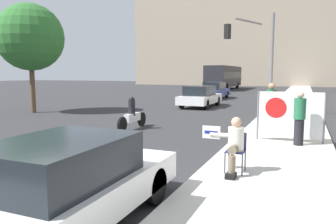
{
  "coord_description": "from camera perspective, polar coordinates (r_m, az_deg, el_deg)",
  "views": [
    {
      "loc": [
        4.29,
        -4.56,
        2.28
      ],
      "look_at": [
        -0.01,
        5.75,
        0.95
      ],
      "focal_mm": 35.0,
      "sensor_mm": 36.0,
      "label": 1
    }
  ],
  "objects": [
    {
      "name": "city_bus_on_road",
      "position": [
        47.17,
        9.77,
        6.18
      ],
      "size": [
        2.62,
        12.2,
        3.26
      ],
      "color": "#232328",
      "rests_on": "ground_plane"
    },
    {
      "name": "traffic_light_pole",
      "position": [
        18.88,
        14.65,
        10.89
      ],
      "size": [
        2.89,
        2.65,
        5.28
      ],
      "color": "slate",
      "rests_on": "sidewalk_curb"
    },
    {
      "name": "motorcycle_on_road",
      "position": [
        13.46,
        -6.25,
        -0.6
      ],
      "size": [
        0.28,
        2.25,
        1.33
      ],
      "color": "silver",
      "rests_on": "ground_plane"
    },
    {
      "name": "pedestrian_behind",
      "position": [
        11.89,
        17.49,
        0.58
      ],
      "size": [
        0.34,
        0.34,
        1.82
      ],
      "rotation": [
        0.0,
        0.0,
        1.65
      ],
      "color": "#756651",
      "rests_on": "sidewalk_curb"
    },
    {
      "name": "ground_plane",
      "position": [
        6.66,
        -19.92,
        -13.64
      ],
      "size": [
        160.0,
        160.0,
        0.0
      ],
      "primitive_type": "plane",
      "color": "#303033"
    },
    {
      "name": "car_on_road_midblock",
      "position": [
        29.99,
        8.13,
        3.76
      ],
      "size": [
        1.77,
        4.7,
        1.49
      ],
      "color": "navy",
      "rests_on": "ground_plane"
    },
    {
      "name": "jogger_on_sidewalk",
      "position": [
        10.55,
        21.92,
        -0.98
      ],
      "size": [
        0.34,
        0.34,
        1.62
      ],
      "rotation": [
        0.0,
        0.0,
        2.49
      ],
      "color": "black",
      "rests_on": "sidewalk_curb"
    },
    {
      "name": "sidewalk_curb",
      "position": [
        19.69,
        20.71,
        -0.13
      ],
      "size": [
        3.0,
        90.0,
        0.12
      ],
      "primitive_type": "cube",
      "color": "beige",
      "rests_on": "ground_plane"
    },
    {
      "name": "car_on_road_nearest",
      "position": [
        22.35,
        5.63,
        2.73
      ],
      "size": [
        1.88,
        4.67,
        1.43
      ],
      "color": "white",
      "rests_on": "ground_plane"
    },
    {
      "name": "seated_protester",
      "position": [
        7.2,
        11.45,
        -5.38
      ],
      "size": [
        0.93,
        0.77,
        1.22
      ],
      "rotation": [
        0.0,
        0.0,
        0.21
      ],
      "color": "#474C56",
      "rests_on": "sidewalk_curb"
    },
    {
      "name": "street_tree_near_curb",
      "position": [
        20.6,
        -22.88,
        11.88
      ],
      "size": [
        3.78,
        3.78,
        6.2
      ],
      "color": "brown",
      "rests_on": "ground_plane"
    },
    {
      "name": "car_on_road_distant",
      "position": [
        35.97,
        7.85,
        4.19
      ],
      "size": [
        1.81,
        4.32,
        1.4
      ],
      "color": "navy",
      "rests_on": "ground_plane"
    },
    {
      "name": "parked_car_curbside",
      "position": [
        5.1,
        -17.41,
        -11.77
      ],
      "size": [
        1.81,
        4.13,
        1.35
      ],
      "color": "white",
      "rests_on": "ground_plane"
    },
    {
      "name": "building_backdrop_far",
      "position": [
        66.92,
        17.59,
        14.12
      ],
      "size": [
        52.0,
        12.0,
        22.41
      ],
      "color": "gray",
      "rests_on": "ground_plane"
    },
    {
      "name": "protest_banner",
      "position": [
        11.01,
        20.4,
        -0.53
      ],
      "size": [
        2.03,
        0.06,
        1.57
      ],
      "color": "slate",
      "rests_on": "sidewalk_curb"
    }
  ]
}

